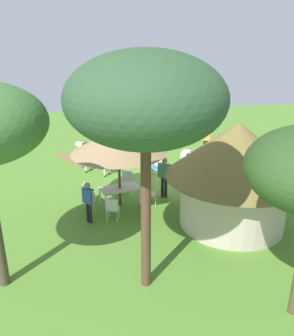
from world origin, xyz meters
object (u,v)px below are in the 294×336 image
Objects in this scene: guest_beside_umbrella at (164,174)px; acacia_tree_behind_hut at (146,100)px; standing_watcher at (206,137)px; striped_lounge_chair at (158,166)px; zebra_by_umbrella at (196,161)px; patio_chair_west_end at (112,208)px; guest_behind_table at (88,199)px; patio_chair_east_end at (153,192)px; patio_chair_near_hut at (127,180)px; thatched_hut at (235,168)px; patio_chair_near_lawn at (87,192)px; zebra_nearest_camera at (96,154)px; shade_umbrella at (118,141)px; patio_dining_table at (120,190)px.

acacia_tree_behind_hut is (1.69, 5.29, 3.87)m from guest_beside_umbrella.
striped_lounge_chair is at bearing 64.19° from standing_watcher.
acacia_tree_behind_hut is (3.47, 6.69, 3.91)m from zebra_by_umbrella.
standing_watcher is at bearing 66.70° from patio_chair_west_end.
guest_beside_umbrella is 0.98× the size of standing_watcher.
patio_chair_west_end is 0.58× the size of guest_behind_table.
zebra_by_umbrella is (-2.37, -1.99, 0.49)m from patio_chair_east_end.
patio_chair_near_hut is at bearing -6.43° from zebra_by_umbrella.
thatched_hut reaches higher than patio_chair_near_lawn.
patio_chair_near_lawn is 1.54m from guest_behind_table.
patio_chair_near_hut is 0.52× the size of guest_beside_umbrella.
striped_lounge_chair is (3.19, 2.04, -0.81)m from standing_watcher.
thatched_hut is at bearing 5.34° from patio_chair_west_end.
zebra_nearest_camera is (0.38, -4.96, 0.46)m from patio_chair_west_end.
zebra_nearest_camera is (3.01, -0.31, 0.72)m from striped_lounge_chair.
acacia_tree_behind_hut is at bearing -62.97° from patio_chair_west_end.
patio_chair_near_hut is (-0.42, -1.23, -2.12)m from shade_umbrella.
zebra_by_umbrella is at bearing -150.76° from patio_chair_near_hut.
acacia_tree_behind_hut is (1.10, 4.69, 4.39)m from patio_chair_east_end.
zebra_by_umbrella is (0.07, -3.98, -1.08)m from thatched_hut.
patio_chair_near_hut is at bearing -108.89° from shade_umbrella.
guest_behind_table is at bearing 15.05° from zebra_by_umbrella.
guest_behind_table is 9.42m from standing_watcher.
zebra_by_umbrella is at bearing 77.32° from guest_behind_table.
patio_chair_near_lawn is 2.61m from patio_chair_east_end.
guest_beside_umbrella is at bearing 73.32° from guest_behind_table.
thatched_hut reaches higher than guest_behind_table.
patio_chair_east_end is 0.52× the size of guest_beside_umbrella.
standing_watcher reaches higher than patio_chair_near_lawn.
zebra_by_umbrella reaches higher than guest_behind_table.
thatched_hut is 4.54m from patio_dining_table.
patio_chair_near_lawn reaches higher than patio_dining_table.
guest_behind_table is (2.53, 1.04, 0.41)m from patio_chair_east_end.
standing_watcher is (-6.67, -6.66, 0.14)m from guest_behind_table.
guest_beside_umbrella is (-2.28, -1.67, 0.52)m from patio_chair_west_end.
patio_chair_near_lawn is 0.58× the size of guest_behind_table.
thatched_hut reaches higher than guest_beside_umbrella.
patio_chair_east_end is at bearing -103.22° from acacia_tree_behind_hut.
shade_umbrella is at bearing 90.00° from patio_chair_west_end.
thatched_hut reaches higher than patio_chair_near_hut.
patio_chair_east_end reaches higher than striped_lounge_chair.
zebra_nearest_camera is at bearing 112.12° from patio_chair_west_end.
standing_watcher is at bearing -134.91° from shade_umbrella.
shade_umbrella is 1.99× the size of zebra_nearest_camera.
standing_watcher is (-4.14, -5.62, 0.54)m from patio_chair_east_end.
guest_beside_umbrella is at bearing 54.05° from patio_chair_west_end.
patio_dining_table is at bearing -87.74° from acacia_tree_behind_hut.
zebra_by_umbrella is at bearing -153.51° from shade_umbrella.
guest_beside_umbrella is at bearing -167.11° from patio_dining_table.
guest_behind_table is at bearing 74.83° from patio_chair_near_hut.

